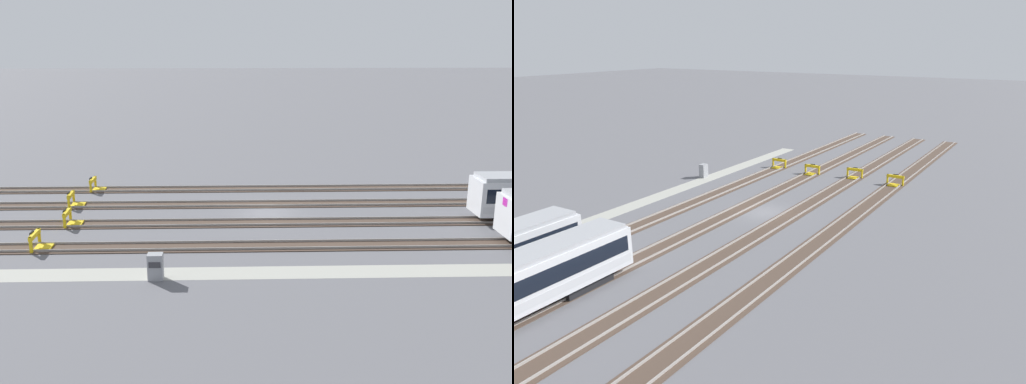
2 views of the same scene
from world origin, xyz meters
The scene contains 11 objects.
ground_plane centered at (0.00, 0.00, 0.00)m, with size 400.00×400.00×0.00m, color #5B5B60.
service_walkway centered at (0.00, -12.35, 0.00)m, with size 54.00×2.00×0.01m, color #9E9E93.
rail_track_nearest centered at (0.00, -7.72, 0.04)m, with size 90.00×2.23×0.21m.
rail_track_near_inner centered at (0.00, -2.57, 0.04)m, with size 90.00×2.24×0.21m.
rail_track_middle centered at (0.00, 2.57, 0.04)m, with size 90.00×2.24×0.21m.
rail_track_far_inner centered at (0.00, 7.72, 0.04)m, with size 90.00×2.23×0.21m.
bumper_stop_nearest_track centered at (-15.83, -7.71, 0.51)m, with size 1.35×2.00×1.22m.
bumper_stop_near_inner_track centered at (-15.07, -2.56, 0.51)m, with size 1.37×2.01×1.22m.
bumper_stop_middle_track centered at (-16.15, 2.58, 0.51)m, with size 1.38×2.01×1.22m.
bumper_stop_far_inner_track centered at (-15.52, 7.71, 0.51)m, with size 1.35×2.00×1.22m.
electrical_cabinet centered at (-7.24, -13.14, 0.80)m, with size 0.90×0.73×1.60m.
Camera 2 is at (38.48, 23.64, 15.65)m, focal length 35.00 mm.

